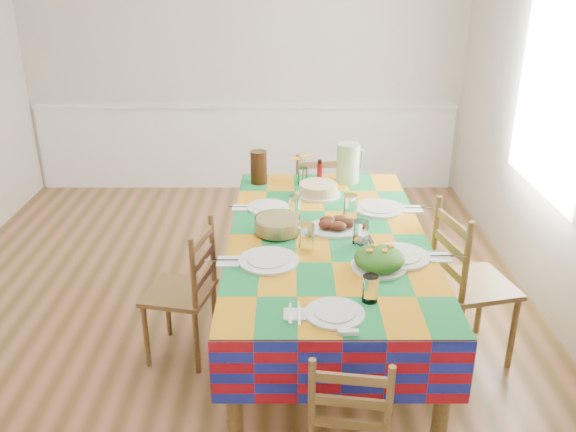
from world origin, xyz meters
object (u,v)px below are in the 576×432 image
object	(u,v)px
green_pitcher	(348,163)
chair_right	(468,285)
tea_pitcher	(259,167)
dining_table	(327,249)
meat_platter	(336,225)
chair_left	(185,293)
chair_far	(317,205)

from	to	relation	value
green_pitcher	chair_right	world-z (taller)	green_pitcher
green_pitcher	tea_pitcher	distance (m)	0.64
dining_table	meat_platter	world-z (taller)	meat_platter
chair_right	green_pitcher	bearing A→B (deg)	22.57
green_pitcher	chair_left	distance (m)	1.50
tea_pitcher	chair_right	distance (m)	1.64
meat_platter	tea_pitcher	distance (m)	0.96
meat_platter	chair_far	xyz separation A→B (m)	(-0.05, 1.29, -0.40)
green_pitcher	chair_right	bearing A→B (deg)	-54.22
meat_platter	tea_pitcher	xyz separation A→B (m)	(-0.50, 0.82, 0.09)
tea_pitcher	chair_far	xyz separation A→B (m)	(0.45, 0.48, -0.49)
green_pitcher	chair_left	bearing A→B (deg)	-139.18
meat_platter	chair_right	distance (m)	0.89
green_pitcher	chair_right	distance (m)	1.23
green_pitcher	chair_far	size ratio (longest dim) A/B	0.30
chair_far	green_pitcher	bearing A→B (deg)	105.83
meat_platter	chair_left	world-z (taller)	meat_platter
green_pitcher	chair_right	xyz separation A→B (m)	(0.66, -0.92, -0.48)
dining_table	chair_right	size ratio (longest dim) A/B	2.11
meat_platter	tea_pitcher	world-z (taller)	tea_pitcher
tea_pitcher	chair_far	world-z (taller)	tea_pitcher
chair_left	chair_right	world-z (taller)	chair_right
chair_left	dining_table	bearing A→B (deg)	102.53
green_pitcher	chair_left	world-z (taller)	green_pitcher
meat_platter	chair_far	world-z (taller)	chair_far
dining_table	green_pitcher	size ratio (longest dim) A/B	7.59
meat_platter	chair_right	xyz separation A→B (m)	(0.81, -0.08, -0.36)
dining_table	chair_far	distance (m)	1.39
dining_table	chair_left	xyz separation A→B (m)	(-0.86, -0.01, -0.30)
green_pitcher	tea_pitcher	bearing A→B (deg)	-177.69
meat_platter	chair_right	size ratio (longest dim) A/B	0.37
dining_table	chair_far	xyz separation A→B (m)	(0.01, 1.36, -0.27)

